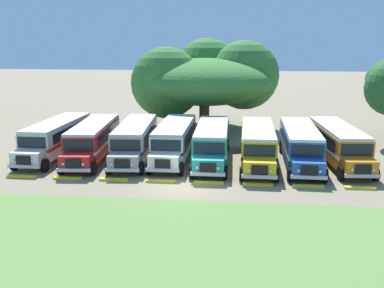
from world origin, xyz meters
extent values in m
plane|color=#84755B|center=(0.00, 0.00, 0.00)|extent=(220.00, 220.00, 0.00)
cube|color=olive|center=(0.00, -7.80, 0.00)|extent=(80.00, 10.45, 0.01)
cube|color=silver|center=(-11.66, 7.48, 1.55)|extent=(2.68, 9.25, 2.10)
cube|color=red|center=(-11.66, 7.48, 1.38)|extent=(2.71, 9.27, 0.24)
cube|color=black|center=(-10.39, 7.75, 2.05)|extent=(0.20, 8.00, 0.80)
cube|color=black|center=(-12.93, 7.80, 2.05)|extent=(0.20, 8.00, 0.80)
cube|color=beige|center=(-11.66, 7.48, 2.71)|extent=(2.60, 9.15, 0.22)
cube|color=silver|center=(-11.77, 2.18, 1.02)|extent=(2.23, 1.44, 1.05)
cube|color=black|center=(-11.79, 1.44, 1.05)|extent=(1.10, 0.12, 0.70)
cube|color=#B7B7BC|center=(-11.79, 1.40, 0.62)|extent=(2.40, 0.25, 0.24)
cube|color=black|center=(-11.76, 2.85, 2.05)|extent=(2.20, 0.10, 0.84)
cube|color=red|center=(-11.57, 12.10, 1.45)|extent=(0.90, 0.08, 1.30)
sphere|color=#EAE5C6|center=(-11.09, 1.38, 1.05)|extent=(0.20, 0.20, 0.20)
sphere|color=#EAE5C6|center=(-12.49, 1.40, 1.05)|extent=(0.20, 0.20, 0.20)
cylinder|color=black|center=(-10.57, 2.26, 0.50)|extent=(0.30, 1.01, 1.00)
cylinder|color=black|center=(-12.97, 2.30, 0.50)|extent=(0.30, 1.01, 1.00)
cylinder|color=black|center=(-10.40, 10.45, 0.50)|extent=(0.30, 1.01, 1.00)
cylinder|color=black|center=(-12.80, 10.50, 0.50)|extent=(0.30, 1.01, 1.00)
cube|color=red|center=(-8.33, 6.94, 1.55)|extent=(3.19, 9.36, 2.10)
cube|color=white|center=(-8.33, 6.94, 1.38)|extent=(3.22, 9.38, 0.24)
cube|color=black|center=(-7.08, 7.33, 2.05)|extent=(0.64, 7.98, 0.80)
cube|color=black|center=(-9.62, 7.14, 2.05)|extent=(0.64, 7.98, 0.80)
cube|color=#B2B2B7|center=(-8.33, 6.94, 2.71)|extent=(3.10, 9.26, 0.22)
cube|color=red|center=(-7.93, 1.65, 1.02)|extent=(2.30, 1.56, 1.05)
cube|color=black|center=(-7.87, 0.91, 1.05)|extent=(1.10, 0.18, 0.70)
cube|color=#B7B7BC|center=(-7.87, 0.87, 0.62)|extent=(2.41, 0.38, 0.24)
cube|color=black|center=(-7.98, 2.32, 2.05)|extent=(2.20, 0.23, 0.84)
cube|color=white|center=(-8.67, 11.54, 1.45)|extent=(0.90, 0.13, 1.30)
sphere|color=#EAE5C6|center=(-7.17, 0.92, 1.05)|extent=(0.20, 0.20, 0.20)
sphere|color=#EAE5C6|center=(-8.57, 0.81, 1.05)|extent=(0.20, 0.20, 0.20)
cylinder|color=black|center=(-6.74, 1.84, 0.50)|extent=(0.35, 1.02, 1.00)
cylinder|color=black|center=(-9.13, 1.66, 0.50)|extent=(0.35, 1.02, 1.00)
cylinder|color=black|center=(-7.36, 10.02, 0.50)|extent=(0.35, 1.02, 1.00)
cylinder|color=black|center=(-9.75, 9.84, 0.50)|extent=(0.35, 1.02, 1.00)
cube|color=#9E9993|center=(-4.89, 7.32, 1.55)|extent=(3.13, 9.35, 2.10)
cube|color=#282828|center=(-4.89, 7.32, 1.38)|extent=(3.16, 9.37, 0.24)
cube|color=black|center=(-3.65, 7.70, 2.05)|extent=(0.60, 7.98, 0.80)
cube|color=black|center=(-6.18, 7.53, 2.05)|extent=(0.60, 7.98, 0.80)
cube|color=#B2B2B7|center=(-4.89, 7.32, 2.71)|extent=(3.05, 9.25, 0.22)
cube|color=#9E9993|center=(-4.52, 2.03, 1.02)|extent=(2.29, 1.55, 1.05)
cube|color=black|center=(-4.47, 1.29, 1.05)|extent=(1.10, 0.18, 0.70)
cube|color=#B7B7BC|center=(-4.47, 1.25, 0.62)|extent=(2.41, 0.37, 0.24)
cube|color=black|center=(-4.57, 2.70, 2.05)|extent=(2.20, 0.21, 0.84)
cube|color=#282828|center=(-5.21, 11.92, 1.45)|extent=(0.90, 0.12, 1.30)
sphere|color=#EAE5C6|center=(-3.77, 1.29, 1.05)|extent=(0.20, 0.20, 0.20)
sphere|color=#EAE5C6|center=(-5.17, 1.19, 1.05)|extent=(0.20, 0.20, 0.20)
cylinder|color=black|center=(-3.33, 2.21, 0.50)|extent=(0.35, 1.02, 1.00)
cylinder|color=black|center=(-5.73, 2.04, 0.50)|extent=(0.35, 1.02, 1.00)
cylinder|color=black|center=(-3.90, 10.39, 0.50)|extent=(0.35, 1.02, 1.00)
cylinder|color=black|center=(-6.30, 10.23, 0.50)|extent=(0.35, 1.02, 1.00)
cube|color=silver|center=(-1.63, 7.60, 1.55)|extent=(2.53, 9.21, 2.10)
cube|color=maroon|center=(-1.63, 7.60, 1.38)|extent=(2.56, 9.23, 0.24)
cube|color=black|center=(-0.36, 7.89, 2.05)|extent=(0.07, 8.00, 0.80)
cube|color=black|center=(-2.90, 7.90, 2.05)|extent=(0.07, 8.00, 0.80)
cube|color=#B2B2B7|center=(-1.63, 7.60, 2.71)|extent=(2.45, 9.11, 0.22)
cube|color=silver|center=(-1.65, 2.30, 1.02)|extent=(2.20, 1.41, 1.05)
cube|color=black|center=(-1.65, 1.56, 1.05)|extent=(1.10, 0.10, 0.70)
cube|color=#B7B7BC|center=(-1.65, 1.52, 0.62)|extent=(2.40, 0.21, 0.24)
cube|color=black|center=(-1.64, 2.97, 2.05)|extent=(2.20, 0.07, 0.84)
cube|color=maroon|center=(-1.61, 12.22, 1.45)|extent=(0.90, 0.06, 1.30)
sphere|color=#EAE5C6|center=(-0.95, 1.50, 1.05)|extent=(0.20, 0.20, 0.20)
sphere|color=#EAE5C6|center=(-2.35, 1.51, 1.05)|extent=(0.20, 0.20, 0.20)
cylinder|color=black|center=(-0.45, 2.39, 0.50)|extent=(0.28, 1.00, 1.00)
cylinder|color=black|center=(-2.85, 2.40, 0.50)|extent=(0.28, 1.00, 1.00)
cylinder|color=black|center=(-0.42, 10.59, 0.50)|extent=(0.28, 1.00, 1.00)
cylinder|color=black|center=(-2.82, 10.60, 0.50)|extent=(0.28, 1.00, 1.00)
cube|color=teal|center=(1.48, 7.00, 1.55)|extent=(2.62, 9.23, 2.10)
cube|color=white|center=(1.48, 7.00, 1.38)|extent=(2.65, 9.25, 0.24)
cube|color=black|center=(2.74, 7.32, 2.05)|extent=(0.14, 8.00, 0.80)
cube|color=black|center=(0.20, 7.29, 2.05)|extent=(0.14, 8.00, 0.80)
cube|color=#B2B2B7|center=(1.48, 7.00, 2.71)|extent=(2.54, 9.13, 0.22)
cube|color=teal|center=(1.55, 1.70, 1.02)|extent=(2.22, 1.43, 1.05)
cube|color=black|center=(1.56, 0.96, 1.05)|extent=(1.10, 0.11, 0.70)
cube|color=#B7B7BC|center=(1.56, 0.92, 0.62)|extent=(2.40, 0.23, 0.24)
cube|color=black|center=(1.54, 2.37, 2.05)|extent=(2.20, 0.09, 0.84)
cube|color=white|center=(1.42, 11.62, 1.45)|extent=(0.90, 0.07, 1.30)
sphere|color=#EAE5C6|center=(2.26, 0.92, 1.05)|extent=(0.20, 0.20, 0.20)
sphere|color=#EAE5C6|center=(0.86, 0.90, 1.05)|extent=(0.20, 0.20, 0.20)
cylinder|color=black|center=(2.74, 1.82, 0.50)|extent=(0.29, 1.00, 1.00)
cylinder|color=black|center=(0.34, 1.79, 0.50)|extent=(0.29, 1.00, 1.00)
cylinder|color=black|center=(2.64, 10.02, 0.50)|extent=(0.29, 1.00, 1.00)
cylinder|color=black|center=(0.24, 9.99, 0.50)|extent=(0.29, 1.00, 1.00)
cube|color=yellow|center=(5.12, 6.79, 1.55)|extent=(2.63, 9.23, 2.10)
cube|color=black|center=(5.12, 6.79, 1.38)|extent=(2.66, 9.25, 0.24)
cube|color=black|center=(6.39, 7.07, 2.05)|extent=(0.15, 8.00, 0.80)
cube|color=black|center=(3.85, 7.10, 2.05)|extent=(0.15, 8.00, 0.80)
cube|color=beige|center=(5.12, 6.79, 2.71)|extent=(2.55, 9.13, 0.22)
cube|color=yellow|center=(5.05, 1.49, 1.02)|extent=(2.22, 1.43, 1.05)
cube|color=black|center=(5.04, 0.75, 1.05)|extent=(1.10, 0.12, 0.70)
cube|color=#B7B7BC|center=(5.04, 0.71, 0.62)|extent=(2.40, 0.23, 0.24)
cube|color=black|center=(5.06, 2.16, 2.05)|extent=(2.20, 0.09, 0.84)
cube|color=black|center=(5.18, 11.41, 1.45)|extent=(0.90, 0.07, 1.30)
sphere|color=#EAE5C6|center=(5.74, 0.69, 1.05)|extent=(0.20, 0.20, 0.20)
sphere|color=#EAE5C6|center=(4.34, 0.71, 1.05)|extent=(0.20, 0.20, 0.20)
cylinder|color=black|center=(6.25, 1.57, 0.50)|extent=(0.29, 1.00, 1.00)
cylinder|color=black|center=(3.85, 1.60, 0.50)|extent=(0.29, 1.00, 1.00)
cylinder|color=black|center=(6.36, 9.77, 0.50)|extent=(0.29, 1.00, 1.00)
cylinder|color=black|center=(3.96, 9.80, 0.50)|extent=(0.29, 1.00, 1.00)
cube|color=#23519E|center=(8.44, 7.02, 1.55)|extent=(2.69, 9.25, 2.10)
cube|color=silver|center=(8.44, 7.02, 1.38)|extent=(2.72, 9.27, 0.24)
cube|color=black|center=(9.71, 7.30, 2.05)|extent=(0.21, 8.00, 0.80)
cube|color=black|center=(7.17, 7.35, 2.05)|extent=(0.21, 8.00, 0.80)
cube|color=silver|center=(8.44, 7.02, 2.71)|extent=(2.61, 9.15, 0.22)
cube|color=#23519E|center=(8.33, 1.73, 1.02)|extent=(2.23, 1.45, 1.05)
cube|color=black|center=(8.31, 0.99, 1.05)|extent=(1.10, 0.12, 0.70)
cube|color=#B7B7BC|center=(8.31, 0.95, 0.62)|extent=(2.40, 0.25, 0.24)
cube|color=black|center=(8.34, 2.40, 2.05)|extent=(2.20, 0.11, 0.84)
cube|color=silver|center=(8.53, 11.64, 1.45)|extent=(0.90, 0.08, 1.30)
sphere|color=#EAE5C6|center=(9.01, 0.92, 1.05)|extent=(0.20, 0.20, 0.20)
sphere|color=#EAE5C6|center=(7.61, 0.95, 1.05)|extent=(0.20, 0.20, 0.20)
cylinder|color=black|center=(9.53, 1.80, 0.50)|extent=(0.30, 1.01, 1.00)
cylinder|color=black|center=(7.13, 1.85, 0.50)|extent=(0.30, 1.01, 1.00)
cylinder|color=black|center=(9.70, 10.00, 0.50)|extent=(0.30, 1.01, 1.00)
cylinder|color=black|center=(7.30, 10.05, 0.50)|extent=(0.30, 1.01, 1.00)
cube|color=orange|center=(11.43, 7.67, 1.55)|extent=(3.24, 9.37, 2.10)
cube|color=white|center=(11.43, 7.67, 1.38)|extent=(3.27, 9.40, 0.24)
cube|color=black|center=(12.68, 8.08, 2.05)|extent=(0.69, 7.98, 0.80)
cube|color=black|center=(10.14, 7.87, 2.05)|extent=(0.69, 7.98, 0.80)
cube|color=beige|center=(11.43, 7.67, 2.71)|extent=(3.15, 9.27, 0.22)
cube|color=orange|center=(11.87, 2.39, 1.02)|extent=(2.31, 1.57, 1.05)
cube|color=black|center=(11.93, 1.65, 1.05)|extent=(1.10, 0.19, 0.70)
cube|color=#B7B7BC|center=(11.93, 1.61, 0.62)|extent=(2.41, 0.39, 0.24)
cube|color=black|center=(11.81, 3.06, 2.05)|extent=(2.20, 0.24, 0.84)
cube|color=white|center=(11.06, 12.28, 1.45)|extent=(0.90, 0.13, 1.30)
sphere|color=#EAE5C6|center=(12.63, 1.66, 1.05)|extent=(0.20, 0.20, 0.20)
sphere|color=#EAE5C6|center=(11.23, 1.55, 1.05)|extent=(0.20, 0.20, 0.20)
cylinder|color=black|center=(13.05, 2.59, 0.50)|extent=(0.36, 1.02, 1.00)
cylinder|color=black|center=(10.66, 2.39, 0.50)|extent=(0.36, 1.02, 1.00)
cylinder|color=black|center=(12.39, 10.76, 0.50)|extent=(0.36, 1.02, 1.00)
cylinder|color=black|center=(9.99, 10.57, 0.50)|extent=(0.36, 1.02, 1.00)
cube|color=yellow|center=(-11.57, 0.71, 0.07)|extent=(2.00, 0.36, 0.15)
cube|color=yellow|center=(-8.27, 0.71, 0.07)|extent=(2.00, 0.36, 0.15)
cube|color=yellow|center=(-4.96, 0.71, 0.07)|extent=(2.00, 0.36, 0.15)
cube|color=yellow|center=(-1.65, 0.71, 0.07)|extent=(2.00, 0.36, 0.15)
cube|color=yellow|center=(1.65, 0.71, 0.07)|extent=(2.00, 0.36, 0.15)
cube|color=yellow|center=(4.96, 0.71, 0.07)|extent=(2.00, 0.36, 0.15)
cube|color=yellow|center=(8.27, 0.71, 0.07)|extent=(2.00, 0.36, 0.15)
cube|color=yellow|center=(11.57, 0.71, 0.07)|extent=(2.00, 0.36, 0.15)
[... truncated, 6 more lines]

